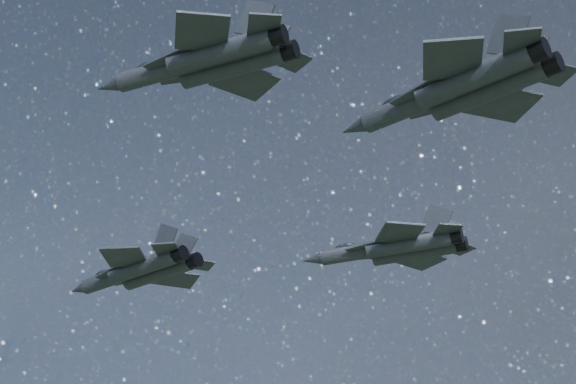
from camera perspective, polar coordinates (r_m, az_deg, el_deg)
The scene contains 4 objects.
jet_lead at distance 96.49m, azimuth -8.70°, elevation -4.60°, with size 17.74×12.65×4.53m.
jet_left at distance 99.52m, azimuth 6.54°, elevation -3.30°, with size 18.47×12.48×4.65m.
jet_right at distance 70.80m, azimuth -4.64°, elevation 7.77°, with size 17.25×11.75×4.33m.
jet_slot at distance 69.60m, azimuth 10.31°, elevation 6.13°, with size 18.12×12.94×4.63m.
Camera 1 is at (45.03, -58.59, 101.94)m, focal length 60.00 mm.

